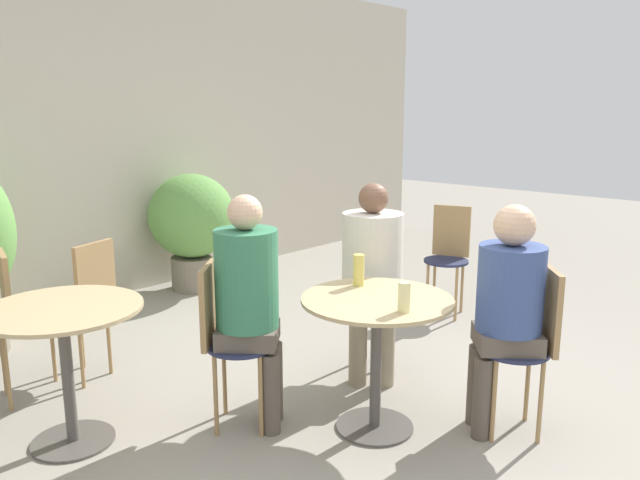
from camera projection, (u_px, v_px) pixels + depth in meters
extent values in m
plane|color=gray|center=(382.00, 440.00, 3.25)|extent=(20.00, 20.00, 0.00)
cube|color=beige|center=(55.00, 132.00, 5.17)|extent=(10.00, 0.06, 3.00)
cylinder|color=#514C47|center=(375.00, 426.00, 3.38)|extent=(0.42, 0.42, 0.01)
cylinder|color=#514C47|center=(376.00, 365.00, 3.30)|extent=(0.06, 0.06, 0.70)
cylinder|color=tan|center=(377.00, 300.00, 3.23)|extent=(0.79, 0.79, 0.02)
cylinder|color=#514C47|center=(74.00, 440.00, 3.23)|extent=(0.42, 0.42, 0.01)
cylinder|color=#514C47|center=(68.00, 376.00, 3.16)|extent=(0.06, 0.06, 0.70)
cylinder|color=tan|center=(62.00, 309.00, 3.08)|extent=(0.79, 0.79, 0.02)
cylinder|color=#232847|center=(514.00, 350.00, 3.25)|extent=(0.36, 0.36, 0.02)
cylinder|color=#9E7A4C|center=(541.00, 402.00, 3.18)|extent=(0.02, 0.02, 0.45)
cylinder|color=#9E7A4C|center=(528.00, 382.00, 3.41)|extent=(0.02, 0.02, 0.45)
cylinder|color=#9E7A4C|center=(494.00, 401.00, 3.19)|extent=(0.02, 0.02, 0.45)
cylinder|color=#9E7A4C|center=(484.00, 382.00, 3.42)|extent=(0.02, 0.02, 0.45)
cube|color=#9E7A4C|center=(549.00, 309.00, 3.20)|extent=(0.26, 0.22, 0.43)
cylinder|color=#232847|center=(371.00, 305.00, 3.99)|extent=(0.36, 0.36, 0.02)
cylinder|color=#9E7A4C|center=(388.00, 334.00, 4.15)|extent=(0.02, 0.02, 0.45)
cylinder|color=#9E7A4C|center=(352.00, 333.00, 4.16)|extent=(0.02, 0.02, 0.45)
cylinder|color=#9E7A4C|center=(390.00, 347.00, 3.92)|extent=(0.02, 0.02, 0.45)
cylinder|color=#9E7A4C|center=(352.00, 346.00, 3.93)|extent=(0.02, 0.02, 0.45)
cube|color=#9E7A4C|center=(371.00, 265.00, 4.10)|extent=(0.22, 0.26, 0.43)
cylinder|color=#232847|center=(241.00, 345.00, 3.32)|extent=(0.36, 0.36, 0.02)
cylinder|color=#9E7A4C|center=(224.00, 377.00, 3.49)|extent=(0.02, 0.02, 0.45)
cylinder|color=#9E7A4C|center=(216.00, 396.00, 3.25)|extent=(0.02, 0.02, 0.45)
cylinder|color=#9E7A4C|center=(266.00, 377.00, 3.48)|extent=(0.02, 0.02, 0.45)
cylinder|color=#9E7A4C|center=(261.00, 397.00, 3.24)|extent=(0.02, 0.02, 0.45)
cube|color=#9E7A4C|center=(209.00, 305.00, 3.28)|extent=(0.26, 0.22, 0.43)
cylinder|color=#232847|center=(446.00, 261.00, 5.13)|extent=(0.36, 0.36, 0.02)
cylinder|color=#9E7A4C|center=(462.00, 287.00, 5.23)|extent=(0.02, 0.02, 0.45)
cylinder|color=#9E7A4C|center=(434.00, 283.00, 5.33)|extent=(0.02, 0.02, 0.45)
cylinder|color=#9E7A4C|center=(456.00, 294.00, 5.02)|extent=(0.02, 0.02, 0.45)
cylinder|color=#9E7A4C|center=(427.00, 291.00, 5.12)|extent=(0.02, 0.02, 0.45)
cube|color=#9E7A4C|center=(452.00, 231.00, 5.23)|extent=(0.13, 0.30, 0.43)
cylinder|color=#9E7A4C|center=(7.00, 374.00, 3.53)|extent=(0.02, 0.02, 0.45)
cylinder|color=#9E7A4C|center=(3.00, 360.00, 3.72)|extent=(0.02, 0.02, 0.45)
cube|color=#9E7A4C|center=(6.00, 289.00, 3.55)|extent=(0.12, 0.31, 0.43)
cylinder|color=#232847|center=(78.00, 309.00, 3.92)|extent=(0.36, 0.36, 0.02)
cylinder|color=#9E7A4C|center=(81.00, 353.00, 3.81)|extent=(0.02, 0.02, 0.45)
cylinder|color=#9E7A4C|center=(109.00, 341.00, 4.02)|extent=(0.02, 0.02, 0.45)
cylinder|color=#9E7A4C|center=(53.00, 347.00, 3.91)|extent=(0.02, 0.02, 0.45)
cylinder|color=#9E7A4C|center=(81.00, 335.00, 4.12)|extent=(0.02, 0.02, 0.45)
cube|color=#9E7A4C|center=(95.00, 277.00, 3.80)|extent=(0.30, 0.12, 0.43)
cylinder|color=brown|center=(477.00, 385.00, 3.38)|extent=(0.10, 0.10, 0.45)
cylinder|color=brown|center=(482.00, 398.00, 3.24)|extent=(0.10, 0.10, 0.45)
cube|color=brown|center=(507.00, 339.00, 3.24)|extent=(0.43, 0.43, 0.10)
cylinder|color=#384C84|center=(510.00, 288.00, 3.19)|extent=(0.34, 0.34, 0.45)
sphere|color=#DBAD89|center=(515.00, 225.00, 3.12)|extent=(0.21, 0.21, 0.21)
cylinder|color=gray|center=(358.00, 351.00, 3.86)|extent=(0.11, 0.11, 0.45)
cylinder|color=gray|center=(385.00, 351.00, 3.86)|extent=(0.11, 0.11, 0.45)
cube|color=gray|center=(372.00, 297.00, 3.93)|extent=(0.48, 0.48, 0.11)
cylinder|color=beige|center=(372.00, 251.00, 3.87)|extent=(0.38, 0.38, 0.48)
sphere|color=brown|center=(373.00, 198.00, 3.80)|extent=(0.18, 0.18, 0.18)
cylinder|color=brown|center=(271.00, 393.00, 3.29)|extent=(0.10, 0.10, 0.45)
cylinder|color=brown|center=(274.00, 381.00, 3.43)|extent=(0.10, 0.10, 0.45)
cube|color=brown|center=(248.00, 335.00, 3.30)|extent=(0.42, 0.42, 0.10)
cylinder|color=#337551|center=(247.00, 279.00, 3.24)|extent=(0.33, 0.33, 0.52)
sphere|color=#DBAD89|center=(245.00, 212.00, 3.16)|extent=(0.18, 0.18, 0.18)
cylinder|color=#DBC65B|center=(359.00, 270.00, 3.44)|extent=(0.06, 0.06, 0.18)
cylinder|color=beige|center=(404.00, 297.00, 2.99)|extent=(0.06, 0.06, 0.15)
cylinder|color=slate|center=(194.00, 273.00, 5.93)|extent=(0.42, 0.42, 0.32)
ellipsoid|color=#609947|center=(192.00, 216.00, 5.82)|extent=(0.80, 0.80, 0.78)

